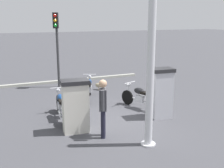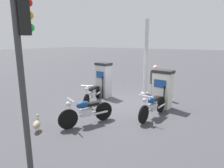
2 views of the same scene
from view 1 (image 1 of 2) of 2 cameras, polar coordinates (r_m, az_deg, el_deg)
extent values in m
plane|color=#424247|center=(9.52, 0.30, -6.99)|extent=(120.00, 120.00, 0.00)
cube|color=silver|center=(9.49, 10.13, -2.23)|extent=(0.56, 0.72, 1.59)
cube|color=#1E478C|center=(9.62, 9.53, 0.16)|extent=(0.09, 0.47, 0.32)
cube|color=#262628|center=(9.29, 10.35, 2.85)|extent=(0.61, 0.80, 0.12)
cylinder|color=black|center=(9.71, 8.24, -3.25)|extent=(0.05, 0.05, 1.03)
cube|color=silver|center=(8.24, -7.53, -4.97)|extent=(0.56, 0.80, 1.47)
cube|color=#1E478C|center=(8.38, -7.89, -2.35)|extent=(0.09, 0.52, 0.32)
cube|color=#262628|center=(8.03, -7.70, 0.42)|extent=(0.61, 0.88, 0.12)
cylinder|color=black|center=(8.55, -9.29, -5.91)|extent=(0.05, 0.05, 0.96)
cylinder|color=black|center=(10.89, 3.20, -2.77)|extent=(0.56, 0.24, 0.57)
cylinder|color=black|center=(9.98, 9.22, -4.45)|extent=(0.56, 0.24, 0.57)
cube|color=silver|center=(10.42, 5.89, -2.99)|extent=(0.40, 0.30, 0.24)
cylinder|color=silver|center=(10.41, 6.09, -3.31)|extent=(1.05, 0.39, 0.05)
ellipsoid|color=black|center=(10.39, 5.63, -1.43)|extent=(0.52, 0.36, 0.24)
cube|color=black|center=(10.19, 7.06, -1.95)|extent=(0.48, 0.33, 0.10)
cylinder|color=silver|center=(10.79, 3.38, -1.28)|extent=(0.26, 0.12, 0.57)
cylinder|color=silver|center=(10.66, 3.71, 0.30)|extent=(0.21, 0.54, 0.04)
sphere|color=silver|center=(10.75, 3.32, -0.23)|extent=(0.18, 0.18, 0.14)
cylinder|color=silver|center=(10.00, 7.90, -4.24)|extent=(0.54, 0.24, 0.07)
cylinder|color=black|center=(10.16, -10.99, -4.01)|extent=(0.64, 0.12, 0.64)
cylinder|color=black|center=(8.88, -9.68, -6.54)|extent=(0.64, 0.12, 0.64)
cube|color=silver|center=(9.54, -10.45, -4.52)|extent=(0.38, 0.23, 0.24)
cylinder|color=silver|center=(9.50, -10.39, -4.90)|extent=(1.03, 0.14, 0.05)
ellipsoid|color=navy|center=(9.52, -10.59, -2.80)|extent=(0.50, 0.26, 0.24)
cube|color=black|center=(9.21, -10.26, -3.54)|extent=(0.46, 0.24, 0.10)
cylinder|color=silver|center=(10.04, -11.03, -2.44)|extent=(0.26, 0.06, 0.57)
cylinder|color=silver|center=(9.88, -11.05, -0.77)|extent=(0.09, 0.56, 0.04)
sphere|color=silver|center=(10.01, -11.10, -1.31)|extent=(0.15, 0.15, 0.14)
cylinder|color=silver|center=(9.04, -10.66, -6.07)|extent=(0.55, 0.12, 0.07)
cylinder|color=black|center=(12.24, -4.56, -0.77)|extent=(0.62, 0.31, 0.65)
cylinder|color=black|center=(10.97, -4.99, -2.45)|extent=(0.62, 0.31, 0.65)
cube|color=silver|center=(11.63, -4.76, -1.02)|extent=(0.41, 0.33, 0.24)
cylinder|color=silver|center=(11.60, -4.77, -1.32)|extent=(0.93, 0.44, 0.05)
ellipsoid|color=navy|center=(11.63, -4.76, 0.40)|extent=(0.53, 0.39, 0.24)
cube|color=black|center=(11.31, -4.87, -0.14)|extent=(0.48, 0.36, 0.10)
cylinder|color=silver|center=(12.14, -4.60, 0.56)|extent=(0.26, 0.14, 0.57)
cylinder|color=silver|center=(11.99, -4.65, 1.97)|extent=(0.26, 0.53, 0.04)
sphere|color=silver|center=(12.11, -4.61, 1.50)|extent=(0.18, 0.18, 0.14)
cylinder|color=silver|center=(11.17, -5.54, -2.07)|extent=(0.53, 0.28, 0.07)
cylinder|color=#1E1E2D|center=(7.85, -1.85, -8.36)|extent=(0.17, 0.17, 0.82)
cylinder|color=#1E1E2D|center=(8.03, -1.81, -7.83)|extent=(0.17, 0.17, 0.82)
cube|color=#3F3F44|center=(7.71, -1.87, -3.16)|extent=(0.41, 0.33, 0.61)
cylinder|color=#3F3F44|center=(7.47, -1.92, -3.47)|extent=(0.12, 0.12, 0.58)
cylinder|color=#3F3F44|center=(7.93, -1.83, -2.46)|extent=(0.12, 0.12, 0.58)
sphere|color=tan|center=(7.59, -1.90, 0.07)|extent=(0.30, 0.30, 0.23)
ellipsoid|color=tan|center=(13.10, -2.67, -0.26)|extent=(0.44, 0.41, 0.22)
cylinder|color=tan|center=(13.02, -2.14, -0.04)|extent=(0.09, 0.09, 0.16)
sphere|color=tan|center=(12.97, -2.03, 0.62)|extent=(0.14, 0.14, 0.10)
cone|color=orange|center=(12.94, -1.77, 0.56)|extent=(0.08, 0.08, 0.04)
cone|color=tan|center=(13.18, -3.35, -0.03)|extent=(0.11, 0.11, 0.08)
cylinder|color=orange|center=(13.18, -2.58, -0.93)|extent=(0.03, 0.03, 0.11)
cylinder|color=orange|center=(13.11, -2.75, -1.01)|extent=(0.03, 0.03, 0.11)
cylinder|color=#38383A|center=(13.61, -11.15, 6.72)|extent=(0.16, 0.16, 3.58)
cube|color=black|center=(13.39, -11.56, 12.72)|extent=(0.29, 0.30, 0.72)
sphere|color=red|center=(13.29, -11.71, 13.66)|extent=(0.20, 0.20, 0.15)
sphere|color=orange|center=(13.29, -11.66, 12.72)|extent=(0.20, 0.20, 0.15)
sphere|color=green|center=(13.30, -11.62, 11.77)|extent=(0.20, 0.20, 0.15)
cylinder|color=silver|center=(7.08, 7.88, 1.80)|extent=(0.20, 0.20, 3.82)
cylinder|color=silver|center=(7.68, 7.43, -12.14)|extent=(0.40, 0.40, 0.04)
cube|color=#9E9E93|center=(14.98, -9.34, 0.68)|extent=(0.31, 8.23, 0.12)
camera|label=2|loc=(15.31, -26.07, 9.99)|focal=31.39mm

